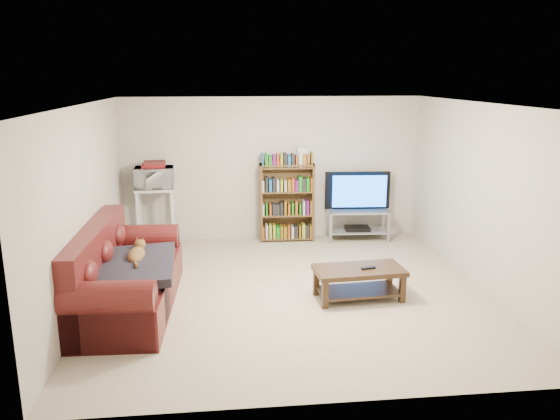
{
  "coord_description": "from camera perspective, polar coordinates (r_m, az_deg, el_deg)",
  "views": [
    {
      "loc": [
        -0.85,
        -6.57,
        2.73
      ],
      "look_at": [
        -0.1,
        0.4,
        1.0
      ],
      "focal_mm": 35.0,
      "sensor_mm": 36.0,
      "label": 1
    }
  ],
  "objects": [
    {
      "name": "floor",
      "position": [
        7.17,
        1.15,
        -8.53
      ],
      "size": [
        5.0,
        5.0,
        0.0
      ],
      "primitive_type": "plane",
      "color": "beige",
      "rests_on": "ground"
    },
    {
      "name": "dvd_player",
      "position": [
        9.43,
        8.07,
        -1.91
      ],
      "size": [
        0.43,
        0.31,
        0.06
      ],
      "primitive_type": "cube",
      "rotation": [
        0.0,
        0.0,
        -0.06
      ],
      "color": "black",
      "rests_on": "tv_stand"
    },
    {
      "name": "remote",
      "position": [
        6.88,
        9.21,
        -6.01
      ],
      "size": [
        0.19,
        0.09,
        0.02
      ],
      "primitive_type": "cube",
      "rotation": [
        0.0,
        0.0,
        0.23
      ],
      "color": "black",
      "rests_on": "coffee_table"
    },
    {
      "name": "wall_front",
      "position": [
        4.43,
        5.36,
        -6.39
      ],
      "size": [
        5.0,
        0.0,
        5.0
      ],
      "primitive_type": "plane",
      "rotation": [
        -1.57,
        0.0,
        0.0
      ],
      "color": "beige",
      "rests_on": "ground"
    },
    {
      "name": "television",
      "position": [
        9.28,
        8.2,
        1.93
      ],
      "size": [
        1.12,
        0.21,
        0.64
      ],
      "primitive_type": "imported",
      "rotation": [
        0.0,
        0.0,
        3.08
      ],
      "color": "black",
      "rests_on": "tv_stand"
    },
    {
      "name": "wall_back",
      "position": [
        9.24,
        -0.79,
        4.32
      ],
      "size": [
        5.0,
        0.0,
        5.0
      ],
      "primitive_type": "plane",
      "rotation": [
        1.57,
        0.0,
        0.0
      ],
      "color": "beige",
      "rests_on": "ground"
    },
    {
      "name": "wall_left",
      "position": [
        6.95,
        -19.72,
        0.31
      ],
      "size": [
        0.0,
        5.0,
        5.0
      ],
      "primitive_type": "plane",
      "rotation": [
        1.57,
        0.0,
        1.57
      ],
      "color": "beige",
      "rests_on": "ground"
    },
    {
      "name": "sofa",
      "position": [
        6.85,
        -16.3,
        -7.08
      ],
      "size": [
        1.1,
        2.39,
        1.01
      ],
      "rotation": [
        0.0,
        0.0,
        -0.04
      ],
      "color": "#551716",
      "rests_on": "floor"
    },
    {
      "name": "tv_stand",
      "position": [
        9.39,
        8.1,
        -0.98
      ],
      "size": [
        1.06,
        0.53,
        0.52
      ],
      "rotation": [
        0.0,
        0.0,
        -0.06
      ],
      "color": "#999EA3",
      "rests_on": "floor"
    },
    {
      "name": "blanket",
      "position": [
        6.59,
        -15.07,
        -5.69
      ],
      "size": [
        0.97,
        1.22,
        0.2
      ],
      "primitive_type": "cube",
      "rotation": [
        0.05,
        -0.04,
        0.04
      ],
      "color": "#24222B",
      "rests_on": "sofa"
    },
    {
      "name": "wall_right",
      "position": [
        7.54,
        20.42,
        1.26
      ],
      "size": [
        0.0,
        5.0,
        5.0
      ],
      "primitive_type": "plane",
      "rotation": [
        1.57,
        0.0,
        -1.57
      ],
      "color": "beige",
      "rests_on": "ground"
    },
    {
      "name": "microwave",
      "position": [
        8.93,
        -13.0,
        3.33
      ],
      "size": [
        0.63,
        0.45,
        0.34
      ],
      "primitive_type": "imported",
      "rotation": [
        0.0,
        0.0,
        0.06
      ],
      "color": "silver",
      "rests_on": "microwave_stand"
    },
    {
      "name": "bookshelf",
      "position": [
        9.17,
        0.71,
        0.91
      ],
      "size": [
        0.92,
        0.31,
        1.31
      ],
      "rotation": [
        0.0,
        0.0,
        -0.03
      ],
      "color": "brown",
      "rests_on": "floor"
    },
    {
      "name": "ceiling",
      "position": [
        6.64,
        1.25,
        11.0
      ],
      "size": [
        5.0,
        5.0,
        0.0
      ],
      "primitive_type": "plane",
      "rotation": [
        3.14,
        0.0,
        0.0
      ],
      "color": "white",
      "rests_on": "ground"
    },
    {
      "name": "shelf_clutter",
      "position": [
        9.05,
        1.34,
        5.52
      ],
      "size": [
        0.67,
        0.21,
        0.28
      ],
      "rotation": [
        0.0,
        0.0,
        -0.03
      ],
      "color": "silver",
      "rests_on": "bookshelf"
    },
    {
      "name": "coffee_table",
      "position": [
        6.94,
        8.24,
        -6.98
      ],
      "size": [
        1.14,
        0.63,
        0.4
      ],
      "rotation": [
        0.0,
        0.0,
        0.08
      ],
      "color": "#382513",
      "rests_on": "floor"
    },
    {
      "name": "game_boxes",
      "position": [
        8.9,
        -13.07,
        4.55
      ],
      "size": [
        0.38,
        0.33,
        0.05
      ],
      "primitive_type": "cube",
      "rotation": [
        0.0,
        0.0,
        0.06
      ],
      "color": "maroon",
      "rests_on": "microwave"
    },
    {
      "name": "microwave_stand",
      "position": [
        9.04,
        -12.82,
        0.07
      ],
      "size": [
        0.64,
        0.48,
        0.98
      ],
      "rotation": [
        0.0,
        0.0,
        0.06
      ],
      "color": "silver",
      "rests_on": "floor"
    },
    {
      "name": "cat",
      "position": [
        6.77,
        -14.77,
        -4.6
      ],
      "size": [
        0.28,
        0.65,
        0.19
      ],
      "primitive_type": null,
      "rotation": [
        0.0,
        0.0,
        -0.04
      ],
      "color": "brown",
      "rests_on": "sofa"
    }
  ]
}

